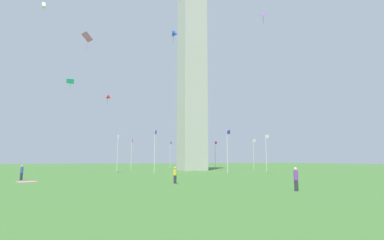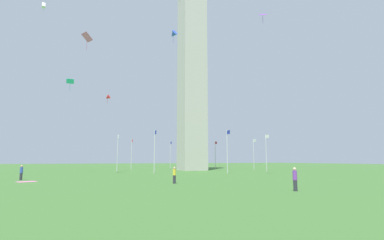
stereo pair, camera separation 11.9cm
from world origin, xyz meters
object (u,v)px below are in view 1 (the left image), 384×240
object	(u,v)px
flagpole_sw	(131,153)
kite_cyan_diamond	(70,81)
flagpole_n	(227,149)
kite_blue_delta	(173,34)
flagpole_e	(254,152)
person_purple_shirt	(296,179)
person_yellow_shirt	(175,175)
person_blue_shirt	(22,173)
kite_pink_diamond	(87,37)
flagpole_nw	(155,149)
obelisk_monument	(192,63)
kite_red_delta	(108,97)
flagpole_s	(170,153)
kite_purple_diamond	(263,15)
picnic_blanket_near_first_person	(27,182)
kite_white_box	(44,5)
flagpole_w	(118,151)
flagpole_se	(215,153)
flagpole_ne	(266,151)

from	to	relation	value
flagpole_sw	kite_cyan_diamond	bearing A→B (deg)	-39.03
flagpole_n	kite_blue_delta	size ratio (longest dim) A/B	3.24
flagpole_e	person_purple_shirt	size ratio (longest dim) A/B	4.27
flagpole_e	person_yellow_shirt	xyz separation A→B (m)	(32.12, -31.01, -3.30)
person_blue_shirt	kite_pink_diamond	world-z (taller)	kite_pink_diamond
flagpole_nw	kite_pink_diamond	world-z (taller)	kite_pink_diamond
obelisk_monument	kite_cyan_diamond	distance (m)	27.83
person_yellow_shirt	kite_cyan_diamond	xyz separation A→B (m)	(-26.18, -11.04, 15.31)
obelisk_monument	kite_red_delta	world-z (taller)	obelisk_monument
flagpole_s	kite_purple_diamond	world-z (taller)	kite_purple_diamond
flagpole_nw	flagpole_e	bearing A→B (deg)	112.50
flagpole_sw	person_blue_shirt	world-z (taller)	flagpole_sw
obelisk_monument	flagpole_n	xyz separation A→B (m)	(16.40, 0.00, -20.75)
flagpole_n	flagpole_s	bearing A→B (deg)	180.00
kite_cyan_diamond	picnic_blanket_near_first_person	size ratio (longest dim) A/B	1.14
flagpole_s	flagpole_nw	distance (m)	30.18
kite_purple_diamond	kite_white_box	bearing A→B (deg)	-127.56
flagpole_e	person_blue_shirt	bearing A→B (deg)	-65.41
flagpole_sw	kite_white_box	bearing A→B (deg)	-51.46
person_yellow_shirt	kite_white_box	world-z (taller)	kite_white_box
person_blue_shirt	person_yellow_shirt	size ratio (longest dim) A/B	1.05
kite_white_box	person_yellow_shirt	bearing A→B (deg)	30.27
flagpole_n	flagpole_sw	size ratio (longest dim) A/B	1.00
obelisk_monument	picnic_blanket_near_first_person	xyz separation A→B (m)	(24.09, -28.65, -24.85)
flagpole_n	flagpole_w	world-z (taller)	same
flagpole_w	kite_purple_diamond	world-z (taller)	kite_purple_diamond
obelisk_monument	kite_cyan_diamond	size ratio (longest dim) A/B	24.23
flagpole_se	flagpole_sw	world-z (taller)	same
person_yellow_shirt	kite_red_delta	distance (m)	34.69
kite_white_box	kite_cyan_diamond	bearing A→B (deg)	70.22
flagpole_se	person_blue_shirt	size ratio (longest dim) A/B	4.37
kite_white_box	kite_pink_diamond	world-z (taller)	kite_white_box
kite_cyan_diamond	kite_pink_diamond	bearing A→B (deg)	16.41
flagpole_s	kite_red_delta	xyz separation A→B (m)	(17.02, -18.81, 10.77)
flagpole_ne	kite_pink_diamond	distance (m)	39.04
flagpole_ne	flagpole_w	bearing A→B (deg)	-112.50
flagpole_n	flagpole_se	distance (m)	30.18
flagpole_n	kite_white_box	distance (m)	42.61
kite_pink_diamond	person_blue_shirt	bearing A→B (deg)	-41.67
kite_white_box	kite_blue_delta	xyz separation A→B (m)	(10.68, 21.70, -6.52)
person_yellow_shirt	picnic_blanket_near_first_person	world-z (taller)	person_yellow_shirt
kite_purple_diamond	kite_blue_delta	bearing A→B (deg)	-144.89
flagpole_ne	person_purple_shirt	xyz separation A→B (m)	(30.39, -19.91, -3.24)
flagpole_s	kite_cyan_diamond	world-z (taller)	kite_cyan_diamond
flagpole_ne	flagpole_e	distance (m)	12.50
flagpole_nw	kite_pink_diamond	xyz separation A→B (m)	(2.41, -11.82, 17.30)
flagpole_e	flagpole_sw	bearing A→B (deg)	-112.50
picnic_blanket_near_first_person	flagpole_n	bearing A→B (deg)	105.04
flagpole_s	kite_cyan_diamond	distance (m)	36.08
flagpole_sw	flagpole_ne	bearing A→B (deg)	45.00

